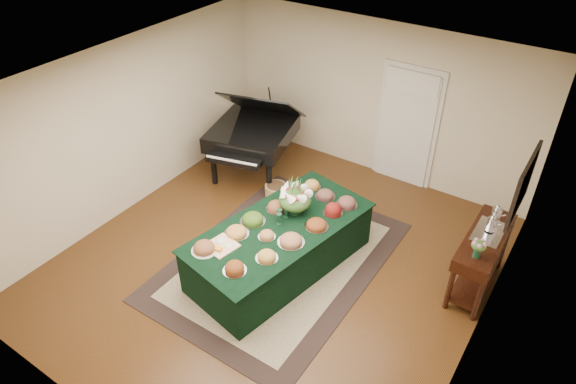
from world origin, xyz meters
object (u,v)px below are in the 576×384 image
Objects in this scene: buffet_table at (280,247)px; mahogany_sideboard at (483,248)px; grand_piano at (252,133)px; floral_centerpiece at (295,196)px.

buffet_table is 2.09× the size of mahogany_sideboard.
grand_piano is (-1.77, 1.75, 0.44)m from buffet_table.
grand_piano is 4.22m from mahogany_sideboard.
buffet_table is at bearing -89.97° from floral_centerpiece.
floral_centerpiece is 0.25× the size of grand_piano.
buffet_table is 2.53m from grand_piano.
floral_centerpiece is 0.34× the size of mahogany_sideboard.
buffet_table is 1.55× the size of grand_piano.
floral_centerpiece reaches higher than mahogany_sideboard.
buffet_table is at bearing -44.66° from grand_piano.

